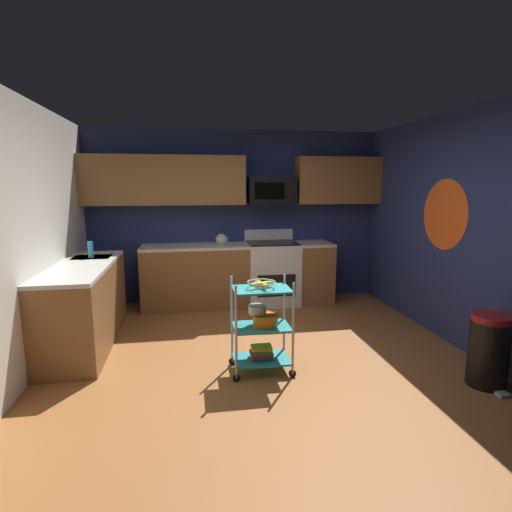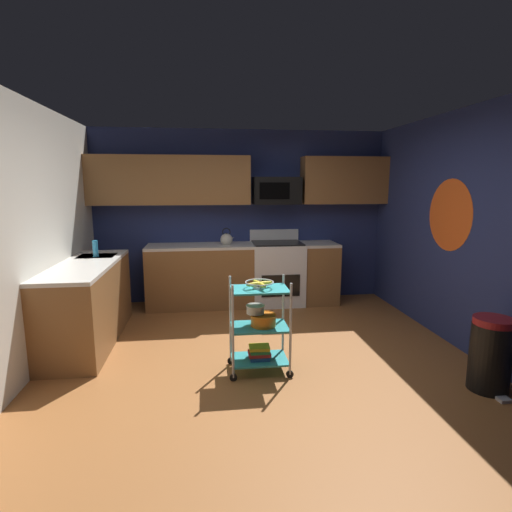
# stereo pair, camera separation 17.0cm
# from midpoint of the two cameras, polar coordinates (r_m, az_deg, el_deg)

# --- Properties ---
(floor) EXTENTS (4.40, 4.80, 0.04)m
(floor) POSITION_cam_midpoint_polar(r_m,az_deg,el_deg) (4.24, 2.23, -15.26)
(floor) COLOR #995B2D
(floor) RESTS_ON ground
(wall_back) EXTENTS (4.52, 0.06, 2.60)m
(wall_back) POSITION_cam_midpoint_polar(r_m,az_deg,el_deg) (6.26, -1.32, 5.57)
(wall_back) COLOR navy
(wall_back) RESTS_ON ground
(wall_left) EXTENTS (0.06, 4.80, 2.60)m
(wall_left) POSITION_cam_midpoint_polar(r_m,az_deg,el_deg) (4.13, -29.84, 1.88)
(wall_left) COLOR silver
(wall_left) RESTS_ON ground
(wall_right) EXTENTS (0.06, 4.80, 2.60)m
(wall_right) POSITION_cam_midpoint_polar(r_m,az_deg,el_deg) (4.77, 29.89, 2.80)
(wall_right) COLOR navy
(wall_right) RESTS_ON ground
(wall_flower_decal) EXTENTS (0.00, 0.82, 0.82)m
(wall_flower_decal) POSITION_cam_midpoint_polar(r_m,az_deg,el_deg) (5.13, 26.52, 5.19)
(wall_flower_decal) COLOR #E5591E
(counter_run) EXTENTS (3.61, 2.48, 0.92)m
(counter_run) POSITION_cam_midpoint_polar(r_m,az_deg,el_deg) (5.54, -8.36, -3.90)
(counter_run) COLOR brown
(counter_run) RESTS_ON ground
(oven_range) EXTENTS (0.76, 0.65, 1.10)m
(oven_range) POSITION_cam_midpoint_polar(r_m,az_deg,el_deg) (6.13, 3.76, -2.31)
(oven_range) COLOR white
(oven_range) RESTS_ON ground
(upper_cabinets) EXTENTS (4.40, 0.33, 0.70)m
(upper_cabinets) POSITION_cam_midpoint_polar(r_m,az_deg,el_deg) (6.03, -2.24, 10.62)
(upper_cabinets) COLOR brown
(microwave) EXTENTS (0.70, 0.39, 0.40)m
(microwave) POSITION_cam_midpoint_polar(r_m,az_deg,el_deg) (6.09, 3.71, 9.19)
(microwave) COLOR black
(rolling_cart) EXTENTS (0.60, 0.38, 0.91)m
(rolling_cart) POSITION_cam_midpoint_polar(r_m,az_deg,el_deg) (3.92, 1.74, -9.94)
(rolling_cart) COLOR silver
(rolling_cart) RESTS_ON ground
(fruit_bowl) EXTENTS (0.27, 0.27, 0.07)m
(fruit_bowl) POSITION_cam_midpoint_polar(r_m,az_deg,el_deg) (3.79, 1.77, -3.92)
(fruit_bowl) COLOR silver
(fruit_bowl) RESTS_ON rolling_cart
(mixing_bowl_large) EXTENTS (0.25, 0.25, 0.11)m
(mixing_bowl_large) POSITION_cam_midpoint_polar(r_m,az_deg,el_deg) (3.90, 2.29, -8.99)
(mixing_bowl_large) COLOR orange
(mixing_bowl_large) RESTS_ON rolling_cart
(mixing_bowl_small) EXTENTS (0.18, 0.18, 0.08)m
(mixing_bowl_small) POSITION_cam_midpoint_polar(r_m,az_deg,el_deg) (3.89, 1.16, -7.48)
(mixing_bowl_small) COLOR silver
(mixing_bowl_small) RESTS_ON rolling_cart
(book_stack) EXTENTS (0.21, 0.18, 0.13)m
(book_stack) POSITION_cam_midpoint_polar(r_m,az_deg,el_deg) (4.02, 1.72, -13.43)
(book_stack) COLOR #1E4C8C
(book_stack) RESTS_ON rolling_cart
(kettle) EXTENTS (0.21, 0.18, 0.26)m
(kettle) POSITION_cam_midpoint_polar(r_m,az_deg,el_deg) (5.94, -3.37, 2.37)
(kettle) COLOR beige
(kettle) RESTS_ON counter_run
(dish_soap_bottle) EXTENTS (0.06, 0.06, 0.20)m
(dish_soap_bottle) POSITION_cam_midpoint_polar(r_m,az_deg,el_deg) (5.27, -20.90, 0.98)
(dish_soap_bottle) COLOR #2D8CBF
(dish_soap_bottle) RESTS_ON counter_run
(trash_can) EXTENTS (0.34, 0.42, 0.66)m
(trash_can) POSITION_cam_midpoint_polar(r_m,az_deg,el_deg) (4.21, 31.22, -11.80)
(trash_can) COLOR black
(trash_can) RESTS_ON ground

